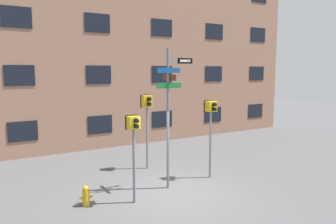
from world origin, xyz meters
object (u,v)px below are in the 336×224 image
at_px(fire_hydrant, 86,196).
at_px(pedestrian_signal_right, 211,117).
at_px(pedestrian_signal_left, 134,135).
at_px(pedestrian_signal_across, 147,110).
at_px(street_sign_pole, 170,106).

bearing_deg(fire_hydrant, pedestrian_signal_right, 2.33).
xyz_separation_m(pedestrian_signal_left, pedestrian_signal_across, (1.82, 2.76, 0.29)).
distance_m(pedestrian_signal_left, pedestrian_signal_across, 3.32).
distance_m(street_sign_pole, pedestrian_signal_across, 2.30).
xyz_separation_m(pedestrian_signal_right, pedestrian_signal_across, (-1.43, 2.09, 0.11)).
bearing_deg(pedestrian_signal_left, street_sign_pole, 18.94).
xyz_separation_m(pedestrian_signal_right, fire_hydrant, (-4.53, -0.18, -1.89)).
distance_m(pedestrian_signal_left, pedestrian_signal_right, 3.33).
relative_size(pedestrian_signal_right, pedestrian_signal_across, 0.96).
relative_size(pedestrian_signal_left, pedestrian_signal_across, 0.89).
xyz_separation_m(pedestrian_signal_left, pedestrian_signal_right, (3.26, 0.67, 0.18)).
height_order(pedestrian_signal_right, pedestrian_signal_across, pedestrian_signal_across).
bearing_deg(pedestrian_signal_right, street_sign_pole, -175.13).
relative_size(pedestrian_signal_left, pedestrian_signal_right, 0.92).
bearing_deg(street_sign_pole, pedestrian_signal_across, 81.87).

